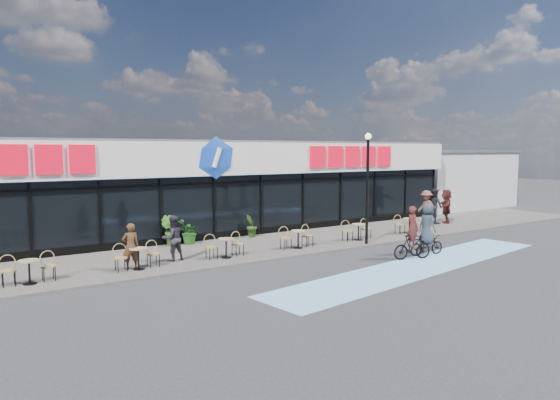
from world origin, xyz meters
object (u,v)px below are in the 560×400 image
object	(u,v)px
potted_plant_left	(189,232)
potted_plant_mid	(170,231)
patron_left	(131,246)
patron_right	(173,238)
pedestrian_c	(446,206)
lamp_post	(368,178)
cyclist_b	(427,235)
cyclist_a	(412,240)
pedestrian_a	(426,207)
potted_plant_right	(251,226)
pedestrian_b	(435,206)

from	to	relation	value
potted_plant_left	potted_plant_mid	xyz separation A→B (m)	(-0.81, 0.14, 0.12)
potted_plant_left	patron_left	distance (m)	4.70
potted_plant_left	patron_right	size ratio (longest dim) A/B	0.63
patron_left	pedestrian_c	bearing A→B (deg)	-175.57
lamp_post	potted_plant_mid	size ratio (longest dim) A/B	3.71
potted_plant_left	cyclist_b	world-z (taller)	cyclist_b
patron_right	pedestrian_c	xyz separation A→B (m)	(16.22, 0.63, 0.10)
cyclist_b	cyclist_a	bearing A→B (deg)	-169.51
potted_plant_left	cyclist_a	size ratio (longest dim) A/B	0.51
patron_left	pedestrian_a	xyz separation A→B (m)	(16.68, 1.42, 0.13)
potted_plant_left	patron_left	world-z (taller)	patron_left
potted_plant_left	lamp_post	bearing A→B (deg)	-33.32
potted_plant_right	pedestrian_a	world-z (taller)	pedestrian_a
patron_right	pedestrian_b	bearing A→B (deg)	177.24
patron_left	cyclist_a	distance (m)	10.29
pedestrian_b	cyclist_b	size ratio (longest dim) A/B	0.96
lamp_post	pedestrian_b	bearing A→B (deg)	17.79
pedestrian_b	patron_right	bearing A→B (deg)	108.37
cyclist_b	patron_left	bearing A→B (deg)	160.31
potted_plant_left	pedestrian_b	bearing A→B (deg)	-7.79
lamp_post	cyclist_b	xyz separation A→B (m)	(0.66, -2.71, -2.15)
pedestrian_b	pedestrian_c	distance (m)	0.74
lamp_post	patron_left	size ratio (longest dim) A/B	3.01
potted_plant_left	patron_right	world-z (taller)	patron_right
potted_plant_right	pedestrian_b	size ratio (longest dim) A/B	0.55
patron_left	pedestrian_b	size ratio (longest dim) A/B	0.80
pedestrian_b	potted_plant_left	bearing A→B (deg)	97.42
patron_left	patron_right	world-z (taller)	patron_right
pedestrian_c	potted_plant_mid	bearing A→B (deg)	-52.78
patron_left	cyclist_a	xyz separation A→B (m)	(9.50, -3.97, -0.15)
potted_plant_left	potted_plant_right	distance (m)	3.08
patron_left	cyclist_b	xyz separation A→B (m)	(10.55, -3.77, -0.08)
potted_plant_right	cyclist_b	size ratio (longest dim) A/B	0.53
potted_plant_right	pedestrian_a	bearing A→B (deg)	-9.35
patron_right	potted_plant_right	bearing A→B (deg)	-157.33
pedestrian_b	patron_left	bearing A→B (deg)	109.45
cyclist_a	cyclist_b	world-z (taller)	cyclist_b
patron_right	pedestrian_a	size ratio (longest dim) A/B	0.91
potted_plant_right	cyclist_a	size ratio (longest dim) A/B	0.53
patron_right	cyclist_a	distance (m)	8.97
potted_plant_right	pedestrian_c	distance (m)	11.51
potted_plant_mid	potted_plant_right	bearing A→B (deg)	-2.99
pedestrian_c	potted_plant_left	bearing A→B (deg)	-52.69
lamp_post	potted_plant_left	world-z (taller)	lamp_post
patron_left	cyclist_a	bearing A→B (deg)	158.38
cyclist_a	cyclist_b	xyz separation A→B (m)	(1.05, 0.19, 0.07)
pedestrian_a	patron_left	bearing A→B (deg)	-76.34
potted_plant_left	potted_plant_mid	world-z (taller)	potted_plant_mid
potted_plant_mid	patron_right	xyz separation A→B (m)	(-1.01, -2.87, 0.19)
cyclist_b	pedestrian_c	bearing A→B (deg)	33.31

